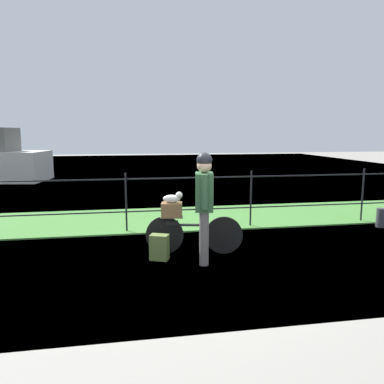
{
  "coord_description": "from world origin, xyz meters",
  "views": [
    {
      "loc": [
        -1.26,
        -5.33,
        1.97
      ],
      "look_at": [
        -0.1,
        1.3,
        0.9
      ],
      "focal_mm": 35.18,
      "sensor_mm": 36.0,
      "label": 1
    }
  ],
  "objects_px": {
    "wooden_crate": "(172,210)",
    "mooring_bollard": "(381,218)",
    "terrier_dog": "(173,198)",
    "cyclist_person": "(204,198)",
    "bicycle_main": "(193,234)",
    "backpack_on_paving": "(159,247)"
  },
  "relations": [
    {
      "from": "wooden_crate",
      "to": "terrier_dog",
      "type": "height_order",
      "value": "terrier_dog"
    },
    {
      "from": "bicycle_main",
      "to": "wooden_crate",
      "type": "bearing_deg",
      "value": 169.43
    },
    {
      "from": "wooden_crate",
      "to": "terrier_dog",
      "type": "xyz_separation_m",
      "value": [
        0.02,
        -0.0,
        0.19
      ]
    },
    {
      "from": "wooden_crate",
      "to": "backpack_on_paving",
      "type": "bearing_deg",
      "value": -129.87
    },
    {
      "from": "wooden_crate",
      "to": "backpack_on_paving",
      "type": "relative_size",
      "value": 0.82
    },
    {
      "from": "terrier_dog",
      "to": "backpack_on_paving",
      "type": "bearing_deg",
      "value": -133.2
    },
    {
      "from": "terrier_dog",
      "to": "mooring_bollard",
      "type": "relative_size",
      "value": 0.82
    },
    {
      "from": "terrier_dog",
      "to": "mooring_bollard",
      "type": "xyz_separation_m",
      "value": [
        4.51,
        0.98,
        -0.73
      ]
    },
    {
      "from": "bicycle_main",
      "to": "terrier_dog",
      "type": "distance_m",
      "value": 0.68
    },
    {
      "from": "wooden_crate",
      "to": "mooring_bollard",
      "type": "xyz_separation_m",
      "value": [
        4.54,
        0.97,
        -0.53
      ]
    },
    {
      "from": "bicycle_main",
      "to": "cyclist_person",
      "type": "distance_m",
      "value": 0.83
    },
    {
      "from": "backpack_on_paving",
      "to": "bicycle_main",
      "type": "bearing_deg",
      "value": -137.2
    },
    {
      "from": "cyclist_person",
      "to": "mooring_bollard",
      "type": "relative_size",
      "value": 4.25
    },
    {
      "from": "terrier_dog",
      "to": "cyclist_person",
      "type": "height_order",
      "value": "cyclist_person"
    },
    {
      "from": "bicycle_main",
      "to": "backpack_on_paving",
      "type": "distance_m",
      "value": 0.62
    },
    {
      "from": "bicycle_main",
      "to": "mooring_bollard",
      "type": "bearing_deg",
      "value": 13.83
    },
    {
      "from": "wooden_crate",
      "to": "backpack_on_paving",
      "type": "height_order",
      "value": "wooden_crate"
    },
    {
      "from": "terrier_dog",
      "to": "backpack_on_paving",
      "type": "height_order",
      "value": "terrier_dog"
    },
    {
      "from": "terrier_dog",
      "to": "mooring_bollard",
      "type": "bearing_deg",
      "value": 12.19
    },
    {
      "from": "bicycle_main",
      "to": "cyclist_person",
      "type": "xyz_separation_m",
      "value": [
        0.08,
        -0.47,
        0.67
      ]
    },
    {
      "from": "bicycle_main",
      "to": "backpack_on_paving",
      "type": "bearing_deg",
      "value": -159.47
    },
    {
      "from": "bicycle_main",
      "to": "wooden_crate",
      "type": "relative_size",
      "value": 4.78
    }
  ]
}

